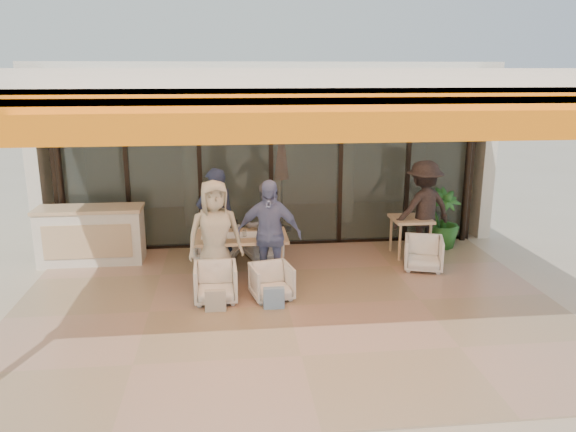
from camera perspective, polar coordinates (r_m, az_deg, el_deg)
name	(u,v)px	position (r m, az deg, el deg)	size (l,w,h in m)	color
ground	(288,307)	(8.36, -0.01, -9.24)	(70.00, 70.00, 0.00)	#C6B293
terrace_floor	(288,307)	(8.36, -0.01, -9.21)	(8.00, 6.00, 0.01)	tan
terrace_structure	(290,81)	(7.38, 0.21, 13.60)	(8.00, 6.00, 3.40)	silver
glass_storefront	(271,166)	(10.77, -1.75, 5.13)	(8.08, 0.10, 3.20)	#9EADA3
interior_block	(263,122)	(12.99, -2.55, 9.56)	(9.05, 3.62, 3.52)	silver
host_counter	(91,235)	(10.58, -19.38, -1.84)	(1.85, 0.65, 1.04)	silver
dining_table	(241,238)	(9.29, -4.79, -2.29)	(1.50, 0.90, 0.93)	#DCB886
chair_far_left	(217,242)	(10.29, -7.20, -2.62)	(0.68, 0.63, 0.70)	white
chair_far_right	(263,243)	(10.32, -2.52, -2.72)	(0.59, 0.56, 0.61)	white
chair_near_left	(216,281)	(8.50, -7.37, -6.58)	(0.63, 0.59, 0.65)	white
chair_near_right	(272,280)	(8.53, -1.68, -6.55)	(0.59, 0.55, 0.60)	white
diner_navy	(216,220)	(9.65, -7.35, -0.38)	(0.66, 0.43, 1.80)	#1B243C
diner_grey	(265,226)	(9.71, -2.36, -1.00)	(0.74, 0.58, 1.53)	#5D5D61
diner_cream	(215,236)	(8.79, -7.43, -2.01)	(0.86, 0.56, 1.76)	beige
diner_periwinkle	(269,234)	(8.81, -1.96, -1.88)	(1.03, 0.43, 1.76)	#6A7BB0
tote_bag_cream	(216,301)	(8.19, -7.38, -8.60)	(0.30, 0.10, 0.34)	silver
tote_bag_blue	(274,299)	(8.21, -1.44, -8.41)	(0.30, 0.10, 0.34)	#99BFD8
side_table	(411,223)	(10.58, 12.36, -0.72)	(0.70, 0.70, 0.74)	#DCB886
side_chair	(424,252)	(10.00, 13.61, -3.58)	(0.64, 0.60, 0.65)	white
standing_woman	(423,209)	(10.59, 13.57, 0.68)	(1.16, 0.67, 1.80)	black
potted_palm	(442,219)	(11.24, 15.41, -0.30)	(0.65, 0.65, 1.17)	#1E5919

